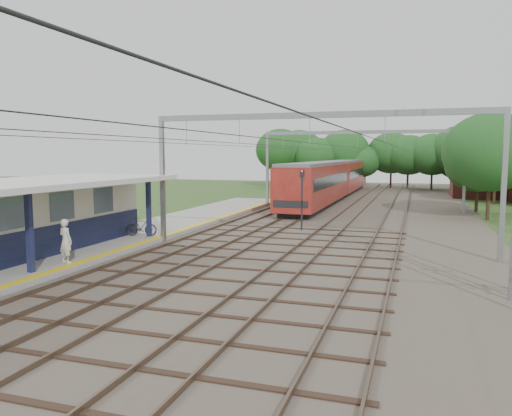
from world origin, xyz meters
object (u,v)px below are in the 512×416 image
at_px(train, 334,178).
at_px(signal_post, 302,194).
at_px(person, 66,241).
at_px(bicycle, 141,227).

relative_size(train, signal_post, 9.84).
height_order(person, bicycle, person).
xyz_separation_m(train, signal_post, (1.85, -23.96, 0.14)).
xyz_separation_m(person, signal_post, (7.07, 13.73, 1.13)).
distance_m(person, bicycle, 7.21).
distance_m(person, train, 38.07).
relative_size(person, train, 0.05).
relative_size(bicycle, signal_post, 0.44).
xyz_separation_m(person, bicycle, (-0.68, 7.17, -0.42)).
relative_size(person, bicycle, 1.08).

